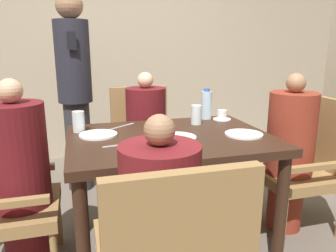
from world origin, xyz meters
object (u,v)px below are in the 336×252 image
at_px(diner_in_right_chair, 289,152).
at_px(chair_right_side, 306,161).
at_px(diner_in_far_chair, 146,137).
at_px(glass_tall_mid, 196,115).
at_px(standing_host, 75,88).
at_px(plate_dessert_center, 244,134).
at_px(diner_in_left_chair, 20,178).
at_px(chair_far_side, 143,140).
at_px(plate_main_right, 98,135).
at_px(diner_in_near_chair, 160,237).
at_px(glass_tall_near, 79,122).
at_px(plate_main_left, 177,138).
at_px(water_bottle, 206,105).
at_px(teacup_with_saucer, 222,116).

bearing_deg(diner_in_right_chair, chair_right_side, 0.00).
bearing_deg(diner_in_far_chair, glass_tall_mid, -60.46).
height_order(standing_host, plate_dessert_center, standing_host).
xyz_separation_m(diner_in_left_chair, plate_dessert_center, (1.30, -0.11, 0.18)).
relative_size(diner_in_far_chair, standing_host, 0.63).
xyz_separation_m(chair_far_side, plate_main_right, (-0.42, -0.72, 0.27)).
xyz_separation_m(chair_far_side, diner_in_near_chair, (-0.24, -1.54, 0.05)).
distance_m(glass_tall_near, glass_tall_mid, 0.79).
relative_size(standing_host, glass_tall_mid, 12.98).
height_order(standing_host, plate_main_left, standing_host).
xyz_separation_m(chair_right_side, plate_main_right, (-1.42, 0.12, 0.27)).
relative_size(diner_in_left_chair, diner_in_right_chair, 1.01).
bearing_deg(diner_in_far_chair, chair_far_side, 90.00).
height_order(plate_dessert_center, water_bottle, water_bottle).
xyz_separation_m(diner_in_near_chair, plate_dessert_center, (0.68, 0.58, 0.22)).
distance_m(standing_host, plate_main_right, 1.00).
distance_m(diner_in_near_chair, plate_main_right, 0.86).
relative_size(plate_main_left, plate_main_right, 1.00).
distance_m(diner_in_far_chair, glass_tall_mid, 0.59).
bearing_deg(water_bottle, teacup_with_saucer, -33.32).
relative_size(glass_tall_near, glass_tall_mid, 1.00).
relative_size(diner_in_left_chair, water_bottle, 4.97).
height_order(plate_dessert_center, glass_tall_near, glass_tall_near).
relative_size(plate_main_left, water_bottle, 1.02).
xyz_separation_m(water_bottle, glass_tall_mid, (-0.13, -0.14, -0.04)).
relative_size(standing_host, water_bottle, 7.58).
relative_size(diner_in_near_chair, plate_main_left, 4.54).
distance_m(chair_far_side, glass_tall_near, 0.86).
relative_size(diner_in_far_chair, glass_tall_near, 8.20).
xyz_separation_m(chair_far_side, standing_host, (-0.54, 0.25, 0.43)).
distance_m(plate_main_right, glass_tall_near, 0.18).
xyz_separation_m(standing_host, glass_tall_near, (0.01, -0.85, -0.10)).
xyz_separation_m(diner_in_left_chair, glass_tall_near, (0.33, 0.25, 0.24)).
bearing_deg(plate_main_right, diner_in_far_chair, 53.97).
bearing_deg(chair_far_side, diner_in_right_chair, -44.44).
distance_m(chair_right_side, plate_main_right, 1.45).
bearing_deg(diner_in_far_chair, plate_dessert_center, -61.52).
relative_size(chair_far_side, chair_right_side, 1.00).
bearing_deg(plate_dessert_center, glass_tall_mid, 117.07).
height_order(plate_dessert_center, teacup_with_saucer, teacup_with_saucer).
bearing_deg(diner_in_right_chair, water_bottle, 141.40).
height_order(plate_main_right, glass_tall_near, glass_tall_near).
relative_size(plate_dessert_center, teacup_with_saucer, 1.77).
height_order(chair_far_side, glass_tall_near, chair_far_side).
xyz_separation_m(standing_host, water_bottle, (0.93, -0.72, -0.06)).
height_order(diner_in_left_chair, glass_tall_mid, diner_in_left_chair).
bearing_deg(diner_in_left_chair, diner_in_near_chair, -48.46).
relative_size(chair_far_side, glass_tall_mid, 7.06).
relative_size(chair_far_side, standing_host, 0.54).
distance_m(diner_in_near_chair, glass_tall_mid, 1.10).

